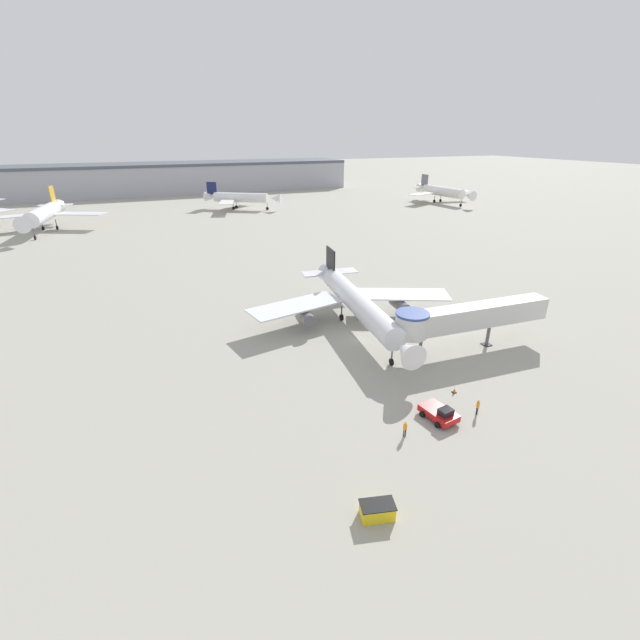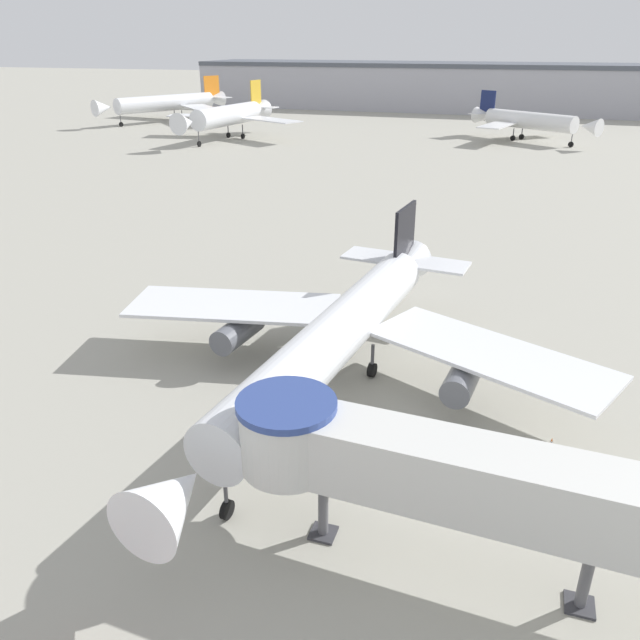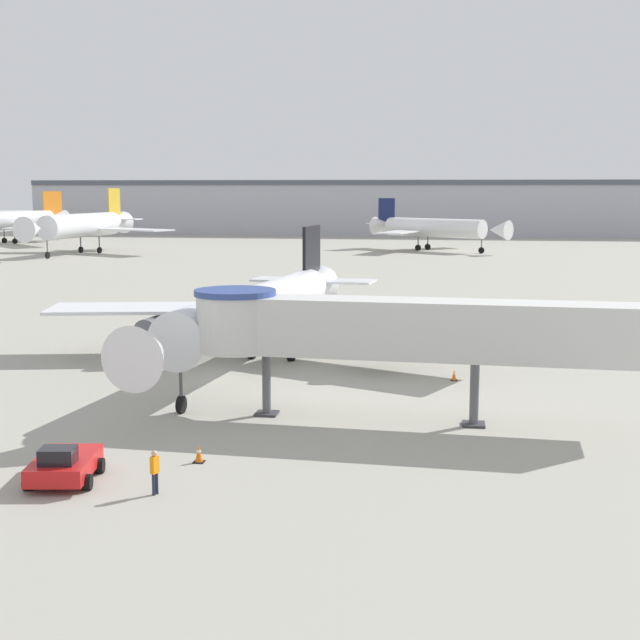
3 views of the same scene
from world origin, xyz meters
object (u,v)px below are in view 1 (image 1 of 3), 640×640
at_px(traffic_cone_near_nose, 454,390).
at_px(background_jet_gray_tail, 442,191).
at_px(jet_bridge, 463,317).
at_px(service_container_yellow, 377,510).
at_px(ground_crew_wing_walker, 478,406).
at_px(pushback_tug_red, 439,413).
at_px(background_jet_gold_tail, 44,214).
at_px(background_jet_navy_tail, 239,198).
at_px(ground_crew_marshaller, 405,428).
at_px(main_airplane, 356,302).
at_px(traffic_cone_starboard_wing, 435,316).

height_order(traffic_cone_near_nose, background_jet_gray_tail, background_jet_gray_tail).
distance_m(jet_bridge, service_container_yellow, 30.17).
xyz_separation_m(jet_bridge, background_jet_gray_tail, (78.32, 106.36, -0.15)).
relative_size(service_container_yellow, ground_crew_wing_walker, 1.68).
xyz_separation_m(pushback_tug_red, background_jet_gray_tail, (89.84, 117.44, 3.79)).
distance_m(jet_bridge, background_jet_gold_tail, 121.56).
distance_m(ground_crew_wing_walker, background_jet_gray_tail, 146.22).
bearing_deg(background_jet_navy_tail, ground_crew_marshaller, -153.48).
distance_m(jet_bridge, background_jet_navy_tail, 122.53).
relative_size(traffic_cone_near_nose, ground_crew_wing_walker, 0.44).
relative_size(main_airplane, jet_bridge, 1.49).
relative_size(jet_bridge, background_jet_gold_tail, 0.68).
xyz_separation_m(pushback_tug_red, traffic_cone_near_nose, (4.48, 3.21, -0.34)).
height_order(main_airplane, background_jet_gray_tail, background_jet_gray_tail).
height_order(main_airplane, pushback_tug_red, main_airplane).
bearing_deg(traffic_cone_starboard_wing, ground_crew_marshaller, -131.94).
bearing_deg(background_jet_gray_tail, traffic_cone_starboard_wing, -133.47).
xyz_separation_m(jet_bridge, background_jet_gold_tail, (-60.44, 105.47, 0.34)).
height_order(pushback_tug_red, traffic_cone_near_nose, pushback_tug_red).
xyz_separation_m(ground_crew_marshaller, background_jet_gray_tail, (94.48, 118.40, 3.55)).
bearing_deg(traffic_cone_near_nose, background_jet_navy_tail, 87.11).
relative_size(traffic_cone_starboard_wing, ground_crew_wing_walker, 0.39).
height_order(ground_crew_wing_walker, background_jet_gray_tail, background_jet_gray_tail).
distance_m(traffic_cone_starboard_wing, background_jet_gray_tail, 122.16).
bearing_deg(main_airplane, background_jet_gray_tail, 53.75).
bearing_deg(background_jet_gold_tail, ground_crew_wing_walker, -57.79).
relative_size(service_container_yellow, traffic_cone_starboard_wing, 4.27).
relative_size(pushback_tug_red, background_jet_gray_tail, 0.13).
bearing_deg(ground_crew_wing_walker, jet_bridge, -9.81).
bearing_deg(background_jet_navy_tail, main_airplane, -151.15).
xyz_separation_m(pushback_tug_red, background_jet_navy_tail, (11.07, 133.61, 3.51)).
xyz_separation_m(traffic_cone_near_nose, background_jet_gray_tail, (85.36, 114.23, 4.13)).
relative_size(ground_crew_marshaller, background_jet_navy_tail, 0.06).
bearing_deg(ground_crew_wing_walker, service_container_yellow, 136.89).
bearing_deg(background_jet_gold_tail, background_jet_navy_tail, 23.83).
bearing_deg(jet_bridge, ground_crew_wing_walker, -119.03).
height_order(traffic_cone_starboard_wing, background_jet_navy_tail, background_jet_navy_tail).
relative_size(pushback_tug_red, ground_crew_marshaller, 2.44).
bearing_deg(jet_bridge, traffic_cone_starboard_wing, 73.60).
distance_m(background_jet_gold_tail, background_jet_gray_tail, 138.77).
height_order(traffic_cone_starboard_wing, background_jet_gray_tail, background_jet_gray_tail).
xyz_separation_m(main_airplane, service_container_yellow, (-14.31, -31.48, -3.02)).
xyz_separation_m(ground_crew_wing_walker, background_jet_navy_tail, (7.09, 134.47, 3.23)).
height_order(pushback_tug_red, background_jet_gray_tail, background_jet_gray_tail).
bearing_deg(pushback_tug_red, background_jet_gray_tail, 43.59).
bearing_deg(service_container_yellow, background_jet_gray_tail, 51.03).
relative_size(traffic_cone_starboard_wing, background_jet_gold_tail, 0.02).
bearing_deg(ground_crew_wing_walker, ground_crew_marshaller, 113.08).
distance_m(jet_bridge, traffic_cone_starboard_wing, 11.33).
distance_m(main_airplane, background_jet_gray_tail, 128.07).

